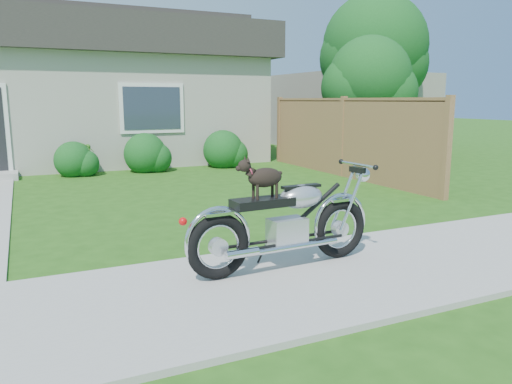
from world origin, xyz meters
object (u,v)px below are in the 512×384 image
Objects in this scene: tree_near at (375,82)px; motorcycle_with_dog at (286,220)px; tree_far at (379,51)px; house at (42,88)px; fence at (343,137)px; potted_plant_right at (87,158)px.

tree_near is 10.22m from motorcycle_with_dog.
tree_near reaches higher than motorcycle_with_dog.
tree_far is at bearing 44.68° from motorcycle_with_dog.
motorcycle_with_dog is (1.82, -11.67, -1.60)m from house.
fence is 3.37m from tree_near.
tree_near reaches higher than fence.
house is 11.92m from motorcycle_with_dog.
tree_near is (8.69, -4.31, 0.17)m from house.
fence is at bearing -26.80° from potted_plant_right.
tree_far reaches higher than motorcycle_with_dog.
potted_plant_right is at bearing -172.77° from tree_far.
potted_plant_right is (-5.54, 2.80, -0.54)m from fence.
house reaches higher than fence.
tree_far is (10.46, -2.21, 1.28)m from house.
motorcycle_with_dog is (-8.64, -9.46, -2.88)m from tree_far.
house is at bearing 95.97° from motorcycle_with_dog.
potted_plant_right is 8.30m from motorcycle_with_dog.
house reaches higher than motorcycle_with_dog.
house is 1.90× the size of fence.
fence is at bearing 47.56° from motorcycle_with_dog.
fence is 1.24× the size of tree_far.
fence is at bearing -140.98° from tree_near.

